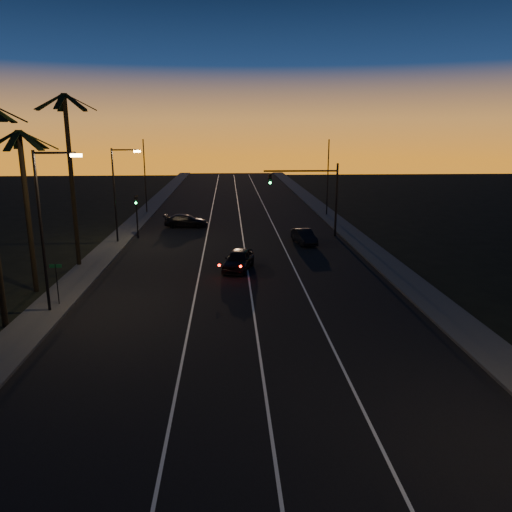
{
  "coord_description": "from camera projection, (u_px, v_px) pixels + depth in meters",
  "views": [
    {
      "loc": [
        -0.84,
        -7.14,
        9.97
      ],
      "look_at": [
        0.83,
        22.87,
        2.41
      ],
      "focal_mm": 35.0,
      "sensor_mm": 36.0,
      "label": 1
    }
  ],
  "objects": [
    {
      "name": "far_pole_left",
      "position": [
        145.0,
        177.0,
        60.96
      ],
      "size": [
        0.14,
        0.14,
        9.0
      ],
      "primitive_type": "cylinder",
      "color": "black",
      "rests_on": "ground"
    },
    {
      "name": "sidewalk_left",
      "position": [
        93.0,
        265.0,
        37.82
      ],
      "size": [
        2.4,
        170.0,
        0.16
      ],
      "primitive_type": "cube",
      "color": "#3A3A38",
      "rests_on": "ground"
    },
    {
      "name": "lane_stripe_right",
      "position": [
        292.0,
        263.0,
        38.65
      ],
      "size": [
        0.12,
        160.0,
        0.01
      ],
      "primitive_type": "cube",
      "color": "silver",
      "rests_on": "road"
    },
    {
      "name": "cross_car",
      "position": [
        186.0,
        221.0,
        53.0
      ],
      "size": [
        4.77,
        2.34,
        1.34
      ],
      "color": "black",
      "rests_on": "road"
    },
    {
      "name": "streetlight_left_near",
      "position": [
        46.0,
        220.0,
        26.88
      ],
      "size": [
        2.55,
        0.26,
        9.0
      ],
      "color": "black",
      "rests_on": "ground"
    },
    {
      "name": "street_sign",
      "position": [
        57.0,
        279.0,
        28.74
      ],
      "size": [
        0.7,
        0.06,
        2.6
      ],
      "color": "black",
      "rests_on": "ground"
    },
    {
      "name": "lead_car",
      "position": [
        238.0,
        260.0,
        36.65
      ],
      "size": [
        2.86,
        5.19,
        1.51
      ],
      "color": "black",
      "rests_on": "road"
    },
    {
      "name": "right_car",
      "position": [
        304.0,
        237.0,
        45.11
      ],
      "size": [
        2.05,
        4.17,
        1.31
      ],
      "color": "black",
      "rests_on": "road"
    },
    {
      "name": "lane_stripe_mid",
      "position": [
        247.0,
        264.0,
        38.46
      ],
      "size": [
        0.12,
        160.0,
        0.01
      ],
      "primitive_type": "cube",
      "color": "silver",
      "rests_on": "road"
    },
    {
      "name": "palm_far",
      "position": [
        70.0,
        164.0,
        35.92
      ],
      "size": [
        4.25,
        4.16,
        12.53
      ],
      "color": "black",
      "rests_on": "ground"
    },
    {
      "name": "signal_post",
      "position": [
        136.0,
        208.0,
        46.89
      ],
      "size": [
        0.28,
        0.37,
        4.2
      ],
      "color": "black",
      "rests_on": "ground"
    },
    {
      "name": "lane_stripe_left",
      "position": [
        201.0,
        264.0,
        38.27
      ],
      "size": [
        0.12,
        160.0,
        0.01
      ],
      "primitive_type": "cube",
      "color": "silver",
      "rests_on": "road"
    },
    {
      "name": "sidewalk_right",
      "position": [
        383.0,
        261.0,
        39.02
      ],
      "size": [
        2.4,
        170.0,
        0.16
      ],
      "primitive_type": "cube",
      "color": "#3A3A38",
      "rests_on": "ground"
    },
    {
      "name": "palm_mid",
      "position": [
        26.0,
        194.0,
        30.39
      ],
      "size": [
        4.25,
        4.16,
        10.03
      ],
      "color": "black",
      "rests_on": "ground"
    },
    {
      "name": "far_pole_right",
      "position": [
        328.0,
        178.0,
        59.24
      ],
      "size": [
        0.14,
        0.14,
        9.0
      ],
      "primitive_type": "cylinder",
      "color": "black",
      "rests_on": "ground"
    },
    {
      "name": "streetlight_left_far",
      "position": [
        118.0,
        188.0,
        44.37
      ],
      "size": [
        2.55,
        0.26,
        8.5
      ],
      "color": "black",
      "rests_on": "ground"
    },
    {
      "name": "road",
      "position": [
        240.0,
        264.0,
        38.44
      ],
      "size": [
        20.0,
        170.0,
        0.01
      ],
      "primitive_type": "cube",
      "color": "black",
      "rests_on": "ground"
    },
    {
      "name": "signal_mast",
      "position": [
        312.0,
        187.0,
        47.33
      ],
      "size": [
        7.1,
        0.41,
        7.0
      ],
      "color": "black",
      "rests_on": "ground"
    }
  ]
}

